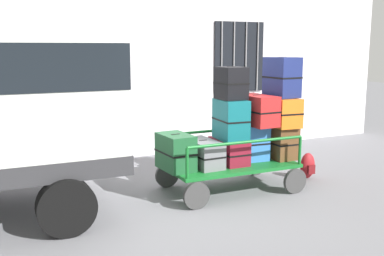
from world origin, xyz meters
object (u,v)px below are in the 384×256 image
at_px(suitcase_midright_middle, 256,110).
at_px(suitcase_right_top, 282,77).
at_px(suitcase_midleft_bottom, 203,153).
at_px(suitcase_center_middle, 231,120).
at_px(suitcase_left_bottom, 176,152).
at_px(backpack, 308,166).
at_px(suitcase_center_top, 231,83).
at_px(suitcase_right_middle, 281,112).
at_px(suitcase_center_bottom, 229,151).
at_px(luggage_cart, 230,168).
at_px(suitcase_right_bottom, 279,142).
at_px(suitcase_midright_bottom, 256,143).

bearing_deg(suitcase_midright_middle, suitcase_right_top, -1.35).
relative_size(suitcase_midleft_bottom, suitcase_center_middle, 1.26).
distance_m(suitcase_center_middle, suitcase_midright_middle, 0.47).
height_order(suitcase_left_bottom, backpack, suitcase_left_bottom).
height_order(suitcase_center_top, backpack, suitcase_center_top).
relative_size(suitcase_midright_middle, suitcase_right_middle, 1.07).
xyz_separation_m(suitcase_center_bottom, suitcase_right_top, (0.91, -0.06, 1.12)).
bearing_deg(suitcase_center_middle, backpack, 1.01).
distance_m(suitcase_left_bottom, backpack, 2.48).
height_order(suitcase_center_middle, suitcase_right_middle, suitcase_center_middle).
relative_size(suitcase_midleft_bottom, suitcase_right_top, 1.24).
relative_size(luggage_cart, suitcase_right_bottom, 3.16).
xyz_separation_m(suitcase_midright_middle, suitcase_right_top, (0.45, -0.01, 0.50)).
height_order(suitcase_left_bottom, suitcase_right_top, suitcase_right_top).
relative_size(suitcase_center_middle, suitcase_right_middle, 0.87).
distance_m(suitcase_left_bottom, suitcase_center_top, 1.33).
distance_m(suitcase_center_top, suitcase_right_bottom, 1.33).
relative_size(suitcase_center_top, suitcase_midright_bottom, 0.86).
xyz_separation_m(suitcase_right_bottom, suitcase_right_top, (-0.00, -0.03, 1.04)).
bearing_deg(luggage_cart, suitcase_center_bottom, 90.00).
xyz_separation_m(suitcase_center_top, backpack, (1.53, 0.02, -1.46)).
relative_size(suitcase_center_bottom, suitcase_right_top, 1.15).
bearing_deg(suitcase_left_bottom, suitcase_center_middle, -1.29).
bearing_deg(suitcase_right_top, suitcase_midright_middle, 178.65).
xyz_separation_m(suitcase_left_bottom, backpack, (2.44, 0.01, -0.48)).
distance_m(luggage_cart, suitcase_midleft_bottom, 0.53).
bearing_deg(suitcase_right_top, suitcase_center_top, 178.81).
bearing_deg(luggage_cart, suitcase_center_top, -90.00).
bearing_deg(suitcase_midright_middle, suitcase_center_bottom, 173.59).
xyz_separation_m(suitcase_midleft_bottom, backpack, (1.98, -0.01, -0.42)).
distance_m(suitcase_left_bottom, suitcase_midleft_bottom, 0.46).
xyz_separation_m(suitcase_center_bottom, suitcase_midright_middle, (0.45, -0.05, 0.62)).
bearing_deg(suitcase_midright_middle, suitcase_center_top, 178.98).
bearing_deg(suitcase_right_bottom, suitcase_center_middle, -178.94).
relative_size(suitcase_right_bottom, suitcase_right_top, 1.02).
bearing_deg(suitcase_left_bottom, suitcase_center_top, -0.96).
bearing_deg(suitcase_right_top, backpack, 3.71).
distance_m(suitcase_center_top, backpack, 2.11).
distance_m(suitcase_midleft_bottom, suitcase_center_top, 1.14).
xyz_separation_m(luggage_cart, suitcase_center_middle, (-0.00, -0.01, 0.76)).
bearing_deg(suitcase_center_middle, suitcase_right_bottom, 1.06).
relative_size(suitcase_midright_bottom, suitcase_midright_middle, 0.74).
bearing_deg(suitcase_center_middle, suitcase_center_top, 90.00).
bearing_deg(suitcase_right_middle, suitcase_midleft_bottom, 177.39).
bearing_deg(suitcase_center_bottom, suitcase_midright_bottom, -6.83).
bearing_deg(suitcase_center_top, suitcase_midright_bottom, -1.44).
bearing_deg(suitcase_midright_bottom, backpack, 1.76).
height_order(suitcase_right_bottom, backpack, suitcase_right_bottom).
relative_size(suitcase_left_bottom, backpack, 1.51).
distance_m(suitcase_midright_middle, suitcase_right_middle, 0.46).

